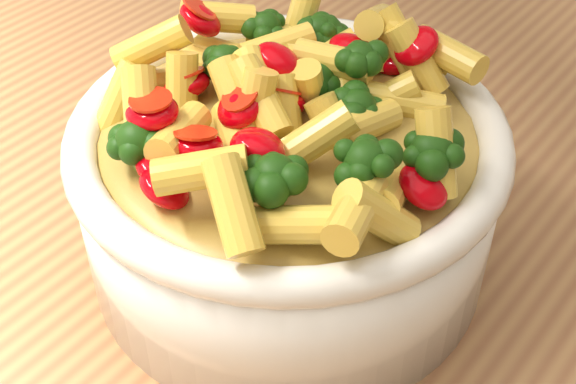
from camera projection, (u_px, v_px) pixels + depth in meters
The scene contains 2 objects.
serving_bowl at pixel (288, 190), 0.44m from camera, with size 0.23×0.23×0.10m.
pasta_salad at pixel (288, 97), 0.40m from camera, with size 0.18×0.18×0.04m.
Camera 1 is at (0.10, -0.29, 1.24)m, focal length 50.00 mm.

